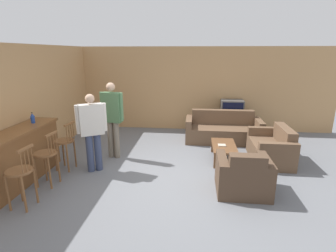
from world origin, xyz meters
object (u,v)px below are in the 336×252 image
(bottle, at_px, (33,118))
(person_by_counter, at_px, (92,129))
(loveseat_right, at_px, (272,148))
(bar_chair_far, at_px, (65,144))
(tv, at_px, (232,108))
(bar_chair_mid, at_px, (47,157))
(armchair_near, at_px, (243,177))
(couch_far, at_px, (223,131))
(bar_chair_near, at_px, (21,175))
(book_on_table, at_px, (222,145))
(tv_unit, at_px, (231,124))
(person_by_window, at_px, (112,116))
(coffee_table, at_px, (224,147))

(bottle, bearing_deg, person_by_counter, 3.34)
(loveseat_right, xyz_separation_m, person_by_counter, (-3.86, -0.93, 0.62))
(bar_chair_far, distance_m, tv, 4.85)
(bar_chair_mid, height_order, bar_chair_far, same)
(bar_chair_mid, xyz_separation_m, bottle, (-0.59, 0.63, 0.57))
(armchair_near, bearing_deg, couch_far, 91.76)
(bar_chair_near, relative_size, armchair_near, 1.14)
(bar_chair_near, relative_size, book_on_table, 5.81)
(tv_unit, distance_m, bottle, 5.43)
(bar_chair_far, relative_size, couch_far, 0.50)
(armchair_near, relative_size, person_by_window, 0.51)
(armchair_near, bearing_deg, coffee_table, 97.49)
(coffee_table, xyz_separation_m, tv_unit, (0.42, 2.14, -0.02))
(tv_unit, height_order, person_by_window, person_by_window)
(armchair_near, relative_size, book_on_table, 5.11)
(armchair_near, relative_size, tv_unit, 0.80)
(coffee_table, bearing_deg, bar_chair_mid, -155.32)
(book_on_table, height_order, person_by_window, person_by_window)
(loveseat_right, bearing_deg, person_by_counter, -166.38)
(bottle, distance_m, person_by_window, 1.63)
(bar_chair_near, relative_size, bar_chair_mid, 1.00)
(armchair_near, xyz_separation_m, loveseat_right, (0.90, 1.53, -0.01))
(coffee_table, relative_size, person_by_window, 0.58)
(coffee_table, relative_size, person_by_counter, 0.64)
(tv, xyz_separation_m, person_by_window, (-3.00, -2.23, 0.20))
(bar_chair_mid, bearing_deg, armchair_near, 1.64)
(bar_chair_mid, relative_size, person_by_counter, 0.63)
(person_by_counter, bearing_deg, tv, 43.25)
(loveseat_right, bearing_deg, tv_unit, 108.09)
(tv, bearing_deg, tv_unit, 90.00)
(bar_chair_mid, distance_m, person_by_counter, 1.00)
(armchair_near, bearing_deg, tv_unit, 86.44)
(bar_chair_mid, xyz_separation_m, couch_far, (3.50, 2.94, -0.26))
(couch_far, distance_m, tv_unit, 0.82)
(bar_chair_mid, distance_m, bar_chair_far, 0.70)
(armchair_near, relative_size, person_by_counter, 0.56)
(bar_chair_near, relative_size, loveseat_right, 0.78)
(bar_chair_mid, bearing_deg, tv, 44.11)
(bar_chair_far, relative_size, tv, 1.56)
(armchair_near, height_order, book_on_table, armchair_near)
(couch_far, bearing_deg, bar_chair_mid, -139.95)
(tv_unit, bearing_deg, bar_chair_near, -130.63)
(bar_chair_near, bearing_deg, bar_chair_mid, 90.00)
(bottle, bearing_deg, person_by_window, 30.73)
(armchair_near, bearing_deg, person_by_window, 153.92)
(person_by_window, height_order, person_by_counter, person_by_window)
(couch_far, bearing_deg, armchair_near, -88.24)
(bar_chair_far, xyz_separation_m, armchair_near, (3.59, -0.60, -0.26))
(bar_chair_mid, bearing_deg, loveseat_right, 20.02)
(coffee_table, distance_m, bottle, 4.17)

